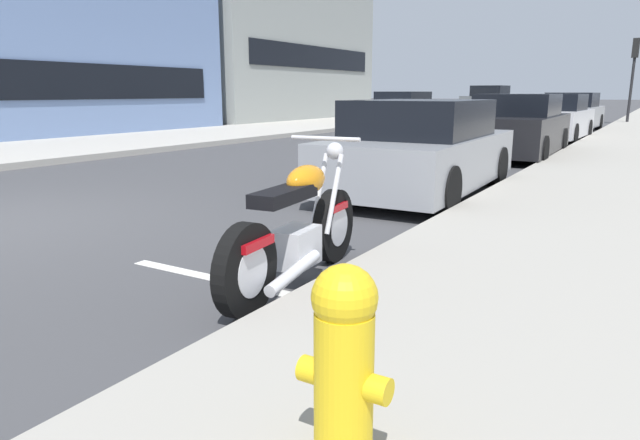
% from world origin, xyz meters
% --- Properties ---
extents(sidewalk_far_curb, '(120.00, 5.00, 0.14)m').
position_xyz_m(sidewalk_far_curb, '(12.00, 6.81, 0.07)').
color(sidewalk_far_curb, '#ADA89E').
rests_on(sidewalk_far_curb, ground).
extents(parking_stall_stripe, '(0.12, 2.20, 0.01)m').
position_xyz_m(parking_stall_stripe, '(0.00, -3.71, 0.00)').
color(parking_stall_stripe, silver).
rests_on(parking_stall_stripe, ground).
extents(parked_motorcycle, '(2.07, 0.62, 1.12)m').
position_xyz_m(parked_motorcycle, '(0.25, -4.13, 0.43)').
color(parked_motorcycle, black).
rests_on(parked_motorcycle, ground).
extents(parked_car_second_in_row, '(4.11, 1.91, 1.37)m').
position_xyz_m(parked_car_second_in_row, '(4.58, -3.45, 0.65)').
color(parked_car_second_in_row, gray).
rests_on(parked_car_second_in_row, ground).
extents(parked_car_behind_motorcycle, '(4.31, 1.85, 1.44)m').
position_xyz_m(parked_car_behind_motorcycle, '(10.31, -3.56, 0.68)').
color(parked_car_behind_motorcycle, black).
rests_on(parked_car_behind_motorcycle, ground).
extents(parked_car_mid_block, '(4.10, 1.98, 1.43)m').
position_xyz_m(parked_car_mid_block, '(15.61, -3.46, 0.68)').
color(parked_car_mid_block, silver).
rests_on(parked_car_mid_block, ground).
extents(parked_car_far_down_curb, '(4.30, 1.98, 1.47)m').
position_xyz_m(parked_car_far_down_curb, '(21.00, -3.29, 0.69)').
color(parked_car_far_down_curb, gray).
rests_on(parked_car_far_down_curb, ground).
extents(crossing_truck, '(2.48, 5.35, 1.90)m').
position_xyz_m(crossing_truck, '(33.99, 2.64, 0.89)').
color(crossing_truck, '#4C5156').
rests_on(crossing_truck, ground).
extents(car_opposite_curb, '(4.26, 1.99, 1.51)m').
position_xyz_m(car_opposite_curb, '(20.06, 3.47, 0.72)').
color(car_opposite_curb, beige).
rests_on(car_opposite_curb, ground).
extents(fire_hydrant, '(0.24, 0.36, 0.75)m').
position_xyz_m(fire_hydrant, '(-1.63, -5.58, 0.54)').
color(fire_hydrant, gold).
rests_on(fire_hydrant, sidewalk_near_curb).
extents(traffic_signal_near_corner, '(0.36, 0.28, 3.72)m').
position_xyz_m(traffic_signal_near_corner, '(26.78, -4.94, 2.83)').
color(traffic_signal_near_corner, black).
rests_on(traffic_signal_near_corner, sidewalk_near_curb).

